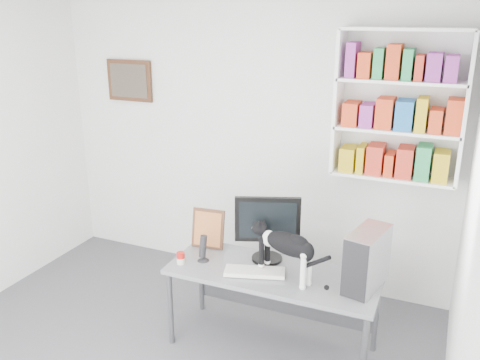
# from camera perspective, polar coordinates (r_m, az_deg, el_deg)

# --- Properties ---
(room) EXTENTS (4.01, 4.01, 2.70)m
(room) POSITION_cam_1_polar(r_m,az_deg,el_deg) (3.28, -12.85, -4.10)
(room) COLOR #4D4D52
(room) RESTS_ON ground
(bookshelf) EXTENTS (1.03, 0.28, 1.24)m
(bookshelf) POSITION_cam_1_polar(r_m,az_deg,el_deg) (4.36, 17.43, 7.94)
(bookshelf) COLOR white
(bookshelf) RESTS_ON room
(wall_art) EXTENTS (0.52, 0.04, 0.42)m
(wall_art) POSITION_cam_1_polar(r_m,az_deg,el_deg) (5.44, -12.30, 10.85)
(wall_art) COLOR #4F2A19
(wall_art) RESTS_ON room
(desk) EXTENTS (1.63, 0.64, 0.68)m
(desk) POSITION_cam_1_polar(r_m,az_deg,el_deg) (4.15, 3.61, -14.34)
(desk) COLOR slate
(desk) RESTS_ON room
(monitor) EXTENTS (0.57, 0.41, 0.55)m
(monitor) POSITION_cam_1_polar(r_m,az_deg,el_deg) (4.03, 3.10, -5.44)
(monitor) COLOR black
(monitor) RESTS_ON desk
(keyboard) EXTENTS (0.49, 0.30, 0.04)m
(keyboard) POSITION_cam_1_polar(r_m,az_deg,el_deg) (3.93, 1.66, -10.24)
(keyboard) COLOR silver
(keyboard) RESTS_ON desk
(pc_tower) EXTENTS (0.28, 0.47, 0.44)m
(pc_tower) POSITION_cam_1_polar(r_m,az_deg,el_deg) (3.78, 14.05, -8.61)
(pc_tower) COLOR silver
(pc_tower) RESTS_ON desk
(speaker) EXTENTS (0.13, 0.13, 0.23)m
(speaker) POSITION_cam_1_polar(r_m,az_deg,el_deg) (4.09, -4.17, -7.61)
(speaker) COLOR black
(speaker) RESTS_ON desk
(leaning_print) EXTENTS (0.29, 0.14, 0.34)m
(leaning_print) POSITION_cam_1_polar(r_m,az_deg,el_deg) (4.29, -3.60, -5.39)
(leaning_print) COLOR #4F2A19
(leaning_print) RESTS_ON desk
(soup_can) EXTENTS (0.07, 0.07, 0.10)m
(soup_can) POSITION_cam_1_polar(r_m,az_deg,el_deg) (4.09, -6.67, -8.69)
(soup_can) COLOR red
(soup_can) RESTS_ON desk
(cat) EXTENTS (0.65, 0.36, 0.39)m
(cat) POSITION_cam_1_polar(r_m,az_deg,el_deg) (3.80, 5.25, -8.40)
(cat) COLOR black
(cat) RESTS_ON desk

